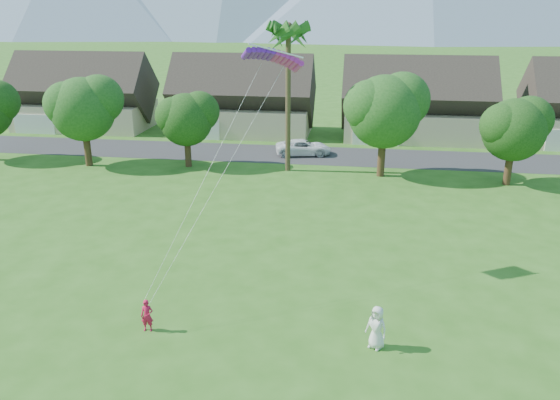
% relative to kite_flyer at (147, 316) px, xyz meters
% --- Properties ---
extents(ground, '(500.00, 500.00, 0.00)m').
position_rel_kite_flyer_xyz_m(ground, '(4.83, -2.65, -0.75)').
color(ground, '#2D6019').
rests_on(ground, ground).
extents(street, '(90.00, 7.00, 0.01)m').
position_rel_kite_flyer_xyz_m(street, '(4.83, 31.35, -0.74)').
color(street, '#2D2D30').
rests_on(street, ground).
extents(kite_flyer, '(0.58, 0.42, 1.49)m').
position_rel_kite_flyer_xyz_m(kite_flyer, '(0.00, 0.00, 0.00)').
color(kite_flyer, '#C5163D').
rests_on(kite_flyer, ground).
extents(watcher, '(1.11, 1.00, 1.91)m').
position_rel_kite_flyer_xyz_m(watcher, '(9.93, 0.16, 0.21)').
color(watcher, silver).
rests_on(watcher, ground).
extents(parked_car, '(5.70, 3.41, 1.48)m').
position_rel_kite_flyer_xyz_m(parked_car, '(3.62, 31.35, -0.01)').
color(parked_car, white).
rests_on(parked_car, ground).
extents(houses_row, '(72.75, 8.19, 8.86)m').
position_rel_kite_flyer_xyz_m(houses_row, '(5.32, 40.35, 2.70)').
color(houses_row, beige).
rests_on(houses_row, ground).
extents(tree_row, '(62.27, 6.67, 8.45)m').
position_rel_kite_flyer_xyz_m(tree_row, '(3.68, 25.27, 4.14)').
color(tree_row, '#47301C').
rests_on(tree_row, ground).
extents(fan_palm, '(3.00, 3.00, 13.80)m').
position_rel_kite_flyer_xyz_m(fan_palm, '(2.83, 25.85, 11.05)').
color(fan_palm, '#4C3D26').
rests_on(fan_palm, ground).
extents(parafoil_kite, '(3.16, 1.45, 0.50)m').
position_rel_kite_flyer_xyz_m(parafoil_kite, '(4.47, 7.53, 10.52)').
color(parafoil_kite, '#6816A9').
rests_on(parafoil_kite, ground).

